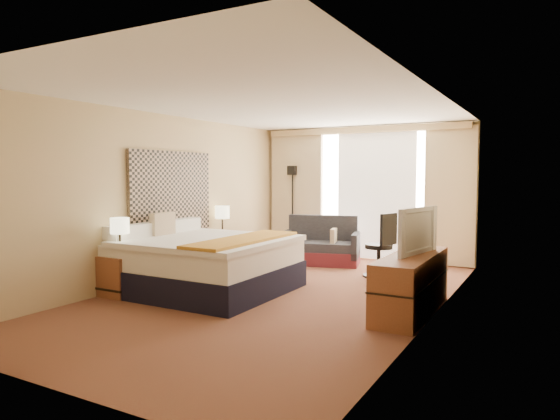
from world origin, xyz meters
The scene contains 21 objects.
floor centered at (0.00, 0.00, 0.00)m, with size 4.20×7.00×0.02m, color #4F1616.
ceiling centered at (0.00, 0.00, 2.60)m, with size 4.20×7.00×0.02m, color white.
wall_back centered at (0.00, 3.50, 1.30)m, with size 4.20×0.02×2.60m, color tan.
wall_front centered at (0.00, -3.50, 1.30)m, with size 4.20×0.02×2.60m, color tan.
wall_left centered at (-2.10, 0.00, 1.30)m, with size 0.02×7.00×2.60m, color tan.
wall_right centered at (2.10, 0.00, 1.30)m, with size 0.02×7.00×2.60m, color tan.
headboard centered at (-2.06, 0.20, 1.28)m, with size 0.06×1.85×1.50m, color black.
nightstand_left centered at (-1.87, -1.05, 0.28)m, with size 0.45×0.52×0.55m, color brown.
nightstand_right centered at (-1.87, 1.45, 0.28)m, with size 0.45×0.52×0.55m, color brown.
media_dresser centered at (1.83, 0.00, 0.35)m, with size 0.50×1.80×0.70m, color brown.
window centered at (0.25, 3.47, 1.32)m, with size 2.30×0.02×2.30m, color white.
curtains centered at (0.00, 3.39, 1.41)m, with size 4.12×0.19×2.56m.
bed centered at (-1.06, -0.27, 0.40)m, with size 2.24×2.05×1.09m.
loveseat centered at (-0.51, 2.54, 0.29)m, with size 1.57×1.10×0.89m.
floor_lamp centered at (-1.51, 3.30, 1.30)m, with size 0.23×0.23×1.84m.
desk_chair centered at (0.88, 1.86, 0.46)m, with size 0.51×0.51×1.04m.
lamp_left centered at (-1.81, -1.13, 0.96)m, with size 0.25×0.25×0.53m.
lamp_right centered at (-1.93, 1.38, 0.97)m, with size 0.26×0.26×0.55m.
tissue_box centered at (-1.84, -1.13, 0.61)m, with size 0.12×0.12×0.11m, color #97B2E9.
telephone centered at (-1.79, 1.59, 0.58)m, with size 0.18×0.14×0.07m, color black.
television centered at (1.78, 0.12, 0.98)m, with size 0.98×0.13×0.56m, color black.
Camera 1 is at (3.32, -5.91, 1.65)m, focal length 32.00 mm.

